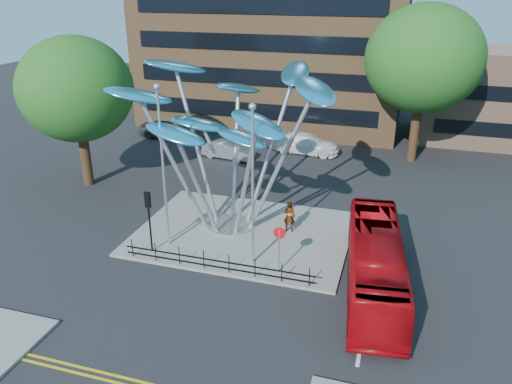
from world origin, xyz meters
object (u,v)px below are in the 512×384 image
(leaf_sculpture, at_px, (228,113))
(parked_car_mid, at_px, (228,150))
(pedestrian, at_px, (289,217))
(no_entry_sign_island, at_px, (279,242))
(parked_car_left, at_px, (165,130))
(parked_car_right, at_px, (306,144))
(red_bus, at_px, (375,263))
(tree_left, at_px, (76,90))
(street_lamp_left, at_px, (162,154))
(traffic_light_island, at_px, (148,209))
(street_lamp_right, at_px, (253,172))
(tree_right, at_px, (424,59))

(leaf_sculpture, height_order, parked_car_mid, leaf_sculpture)
(pedestrian, bearing_deg, no_entry_sign_island, 88.67)
(parked_car_left, height_order, parked_car_right, parked_car_left)
(red_bus, height_order, parked_car_left, red_bus)
(parked_car_mid, bearing_deg, tree_left, 143.94)
(street_lamp_left, height_order, red_bus, street_lamp_left)
(traffic_light_island, relative_size, parked_car_left, 0.71)
(tree_left, height_order, street_lamp_left, tree_left)
(street_lamp_right, height_order, parked_car_left, street_lamp_right)
(red_bus, bearing_deg, tree_right, 79.09)
(pedestrian, height_order, parked_car_left, pedestrian)
(leaf_sculpture, xyz_separation_m, parked_car_mid, (-4.30, 11.50, -6.16))
(leaf_sculpture, distance_m, parked_car_mid, 13.74)
(parked_car_left, bearing_deg, red_bus, -129.16)
(tree_right, height_order, red_bus, tree_right)
(tree_left, distance_m, street_lamp_right, 16.19)
(street_lamp_left, bearing_deg, leaf_sculpture, 52.60)
(pedestrian, relative_size, parked_car_right, 0.33)
(leaf_sculpture, height_order, red_bus, leaf_sculpture)
(street_lamp_right, xyz_separation_m, red_bus, (6.10, -0.44, -3.69))
(leaf_sculpture, bearing_deg, red_bus, -25.44)
(tree_right, bearing_deg, tree_left, -151.39)
(pedestrian, bearing_deg, street_lamp_right, 67.79)
(no_entry_sign_island, relative_size, parked_car_right, 0.44)
(tree_left, xyz_separation_m, traffic_light_island, (9.00, -7.50, -4.18))
(parked_car_left, height_order, parked_car_mid, parked_car_left)
(street_lamp_left, xyz_separation_m, street_lamp_right, (5.00, -0.50, -0.26))
(parked_car_left, xyz_separation_m, parked_car_right, (13.24, -0.35, -0.00))
(street_lamp_right, relative_size, parked_car_right, 1.48)
(traffic_light_island, height_order, parked_car_mid, traffic_light_island)
(street_lamp_left, xyz_separation_m, traffic_light_island, (-0.50, -1.00, -2.74))
(pedestrian, xyz_separation_m, parked_car_mid, (-7.84, 11.29, -0.35))
(red_bus, relative_size, parked_car_right, 1.81)
(tree_left, xyz_separation_m, pedestrian, (15.47, -3.10, -5.73))
(tree_left, relative_size, traffic_light_island, 3.01)
(street_lamp_left, xyz_separation_m, parked_car_right, (3.96, 17.88, -4.54))
(red_bus, bearing_deg, street_lamp_left, 168.36)
(tree_right, xyz_separation_m, tree_left, (-22.00, -12.00, -1.24))
(street_lamp_left, relative_size, no_entry_sign_island, 3.59)
(tree_right, height_order, street_lamp_right, tree_right)
(street_lamp_right, distance_m, no_entry_sign_island, 3.64)
(street_lamp_right, height_order, parked_car_mid, street_lamp_right)
(street_lamp_right, relative_size, parked_car_mid, 1.91)
(tree_right, bearing_deg, traffic_light_island, -123.69)
(parked_car_left, bearing_deg, street_lamp_right, -138.59)
(red_bus, xyz_separation_m, parked_car_left, (-20.38, 19.18, -0.59))
(tree_left, relative_size, parked_car_mid, 2.38)
(leaf_sculpture, height_order, street_lamp_right, leaf_sculpture)
(tree_left, xyz_separation_m, red_bus, (20.60, -7.44, -5.39))
(traffic_light_island, bearing_deg, pedestrian, 34.21)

